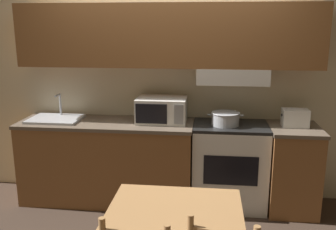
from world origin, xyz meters
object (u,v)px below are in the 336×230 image
(toaster, at_px, (295,118))
(sink_basin, at_px, (56,119))
(cooking_pot, at_px, (225,118))
(dining_table, at_px, (175,229))
(stove_range, at_px, (229,165))
(microwave, at_px, (162,110))

(toaster, relative_size, sink_basin, 0.49)
(toaster, bearing_deg, sink_basin, -179.46)
(cooking_pot, height_order, dining_table, cooking_pot)
(toaster, distance_m, dining_table, 1.95)
(sink_basin, height_order, dining_table, sink_basin)
(sink_basin, bearing_deg, stove_range, 0.65)
(stove_range, xyz_separation_m, toaster, (0.63, 0.00, 0.53))
(microwave, relative_size, dining_table, 0.60)
(stove_range, xyz_separation_m, dining_table, (-0.42, -1.60, 0.18))
(microwave, xyz_separation_m, toaster, (1.34, -0.04, -0.04))
(cooking_pot, distance_m, toaster, 0.69)
(toaster, relative_size, dining_table, 0.31)
(microwave, distance_m, sink_basin, 1.14)
(dining_table, bearing_deg, microwave, 100.11)
(microwave, bearing_deg, stove_range, -3.02)
(sink_basin, bearing_deg, toaster, 0.54)
(cooking_pot, xyz_separation_m, dining_table, (-0.36, -1.57, -0.34))
(microwave, bearing_deg, toaster, -1.51)
(cooking_pot, height_order, toaster, toaster)
(microwave, height_order, sink_basin, sink_basin)
(stove_range, xyz_separation_m, cooking_pot, (-0.06, -0.03, 0.51))
(microwave, relative_size, sink_basin, 0.95)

